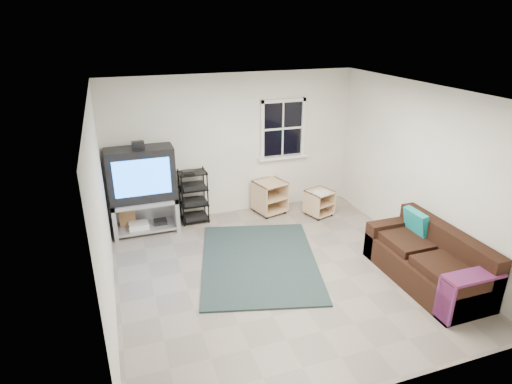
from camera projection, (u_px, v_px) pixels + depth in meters
name	position (u px, v px, depth m)	size (l,w,h in m)	color
room	(283.00, 133.00, 7.99)	(4.60, 4.62, 4.60)	gray
tv_unit	(142.00, 183.00, 7.18)	(1.10, 0.55, 1.61)	#9FA0A7
av_rack	(194.00, 200.00, 7.70)	(0.49, 0.36, 0.98)	black
side_table_left	(269.00, 195.00, 8.13)	(0.64, 0.64, 0.62)	tan
side_table_right	(318.00, 201.00, 8.02)	(0.55, 0.55, 0.50)	tan
sofa	(429.00, 262.00, 5.97)	(0.83, 1.87, 0.85)	black
shag_rug	(259.00, 261.00, 6.54)	(1.72, 2.36, 0.03)	black
paper_bag	(127.00, 219.00, 7.49)	(0.27, 0.17, 0.38)	olive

